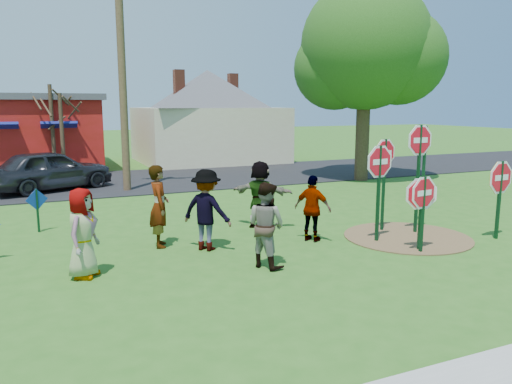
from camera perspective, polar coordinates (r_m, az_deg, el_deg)
ground at (r=11.98m, az=-3.10°, el=-6.34°), size 120.00×120.00×0.00m
road at (r=22.88m, az=-13.36°, el=1.26°), size 120.00×7.50×0.04m
dirt_patch at (r=13.40m, az=16.88°, el=-4.94°), size 3.20×3.20×0.03m
red_building at (r=28.83m, az=-26.83°, el=6.09°), size 9.40×7.69×3.90m
cream_house at (r=30.31m, az=-5.52°, el=9.04°), size 9.40×9.40×6.50m
stop_sign_a at (r=12.06m, az=18.35°, el=-0.76°), size 0.97×0.35×1.85m
stop_sign_b at (r=13.60m, az=14.49°, el=3.42°), size 1.00×0.19×2.61m
stop_sign_c at (r=13.59m, az=18.16°, el=4.22°), size 1.09×0.09×3.01m
stop_sign_d at (r=14.83m, az=18.73°, el=4.64°), size 0.97×0.63×2.94m
stop_sign_e at (r=11.88m, az=18.59°, el=-0.69°), size 1.02×0.14×1.91m
stop_sign_f at (r=13.85m, az=26.16°, el=1.03°), size 1.13×0.11×2.14m
stop_sign_g at (r=12.47m, az=13.90°, el=2.31°), size 1.08×0.16×2.54m
blue_diamond_d at (r=14.44m, az=-23.74°, el=-1.40°), size 0.56×0.22×1.18m
person_a at (r=10.31m, az=-19.22°, el=-4.45°), size 0.94×1.04×1.78m
person_b at (r=12.05m, az=-11.01°, el=-1.60°), size 0.57×0.78×1.97m
person_c at (r=10.37m, az=1.16°, el=-3.77°), size 0.99×1.08×1.80m
person_d at (r=11.63m, az=-5.67°, el=-2.06°), size 1.34×1.39×1.90m
person_e at (r=12.39m, az=6.49°, el=-1.90°), size 0.89×1.03×1.65m
person_f at (r=13.69m, az=0.51°, el=-0.27°), size 1.64×1.59×1.86m
suv at (r=21.21m, az=-22.43°, el=2.36°), size 5.07×3.61×1.60m
utility_pole at (r=20.18m, az=-15.12°, el=14.41°), size 2.29×0.76×9.60m
leafy_tree at (r=23.05m, az=12.70°, el=15.33°), size 6.15×5.61×8.74m
bare_tree_east at (r=25.06m, az=-22.31°, el=7.86°), size 1.80×1.80×4.29m
bare_tree_extra at (r=24.55m, az=-21.35°, el=7.29°), size 1.80×1.80×3.89m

